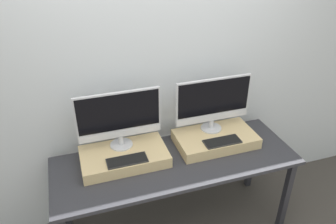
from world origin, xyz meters
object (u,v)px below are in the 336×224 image
(monitor_right, at_px, (213,102))
(keyboard_left, at_px, (127,160))
(keyboard_right, at_px, (222,141))
(monitor_left, at_px, (119,117))

(monitor_right, bearing_deg, keyboard_left, -164.80)
(keyboard_right, bearing_deg, monitor_left, 164.80)
(keyboard_left, xyz_separation_m, monitor_right, (0.78, 0.21, 0.25))
(keyboard_left, relative_size, monitor_right, 0.47)
(keyboard_left, distance_m, monitor_right, 0.85)
(monitor_right, height_order, keyboard_right, monitor_right)
(keyboard_left, bearing_deg, monitor_right, 15.20)
(keyboard_left, bearing_deg, keyboard_right, 0.00)
(keyboard_left, xyz_separation_m, keyboard_right, (0.78, 0.00, 0.00))
(monitor_left, bearing_deg, keyboard_left, -90.00)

